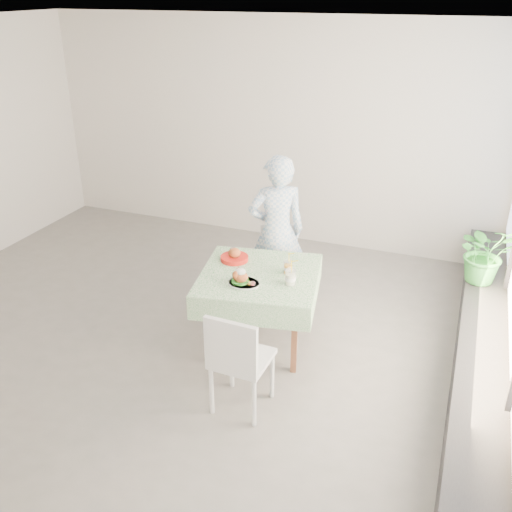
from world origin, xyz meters
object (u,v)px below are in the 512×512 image
at_px(main_dish, 242,279).
at_px(juice_cup_orange, 288,268).
at_px(potted_plant, 485,253).
at_px(diner, 276,232).
at_px(chair_far, 280,281).
at_px(cafe_table, 259,301).
at_px(chair_near, 241,378).

relative_size(main_dish, juice_cup_orange, 1.16).
bearing_deg(potted_plant, juice_cup_orange, -149.27).
height_order(main_dish, juice_cup_orange, juice_cup_orange).
bearing_deg(diner, juice_cup_orange, 85.66).
relative_size(diner, potted_plant, 2.73).
distance_m(diner, juice_cup_orange, 0.80).
bearing_deg(chair_far, juice_cup_orange, -65.98).
height_order(chair_far, potted_plant, potted_plant).
bearing_deg(diner, chair_far, 125.20).
xyz_separation_m(cafe_table, diner, (-0.12, 0.81, 0.35)).
xyz_separation_m(juice_cup_orange, potted_plant, (1.65, 0.98, -0.00)).
distance_m(chair_far, diner, 0.56).
relative_size(chair_far, chair_near, 0.92).
bearing_deg(cafe_table, diner, 98.46).
xyz_separation_m(diner, main_dish, (0.05, -1.05, -0.02)).
height_order(chair_far, chair_near, chair_near).
bearing_deg(main_dish, diner, 92.73).
relative_size(diner, main_dish, 5.70).
bearing_deg(juice_cup_orange, cafe_table, -157.01).
distance_m(chair_far, chair_near, 1.71).
distance_m(cafe_table, juice_cup_orange, 0.43).
relative_size(diner, juice_cup_orange, 6.63).
distance_m(chair_far, juice_cup_orange, 0.93).
bearing_deg(diner, chair_near, 69.18).
bearing_deg(potted_plant, diner, -172.46).
xyz_separation_m(chair_far, main_dish, (-0.00, -1.02, 0.53)).
height_order(diner, potted_plant, diner).
distance_m(diner, potted_plant, 2.02).
distance_m(cafe_table, potted_plant, 2.20).
bearing_deg(chair_far, diner, 156.41).
xyz_separation_m(chair_near, diner, (-0.31, 1.71, 0.53)).
bearing_deg(diner, main_dish, 61.53).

